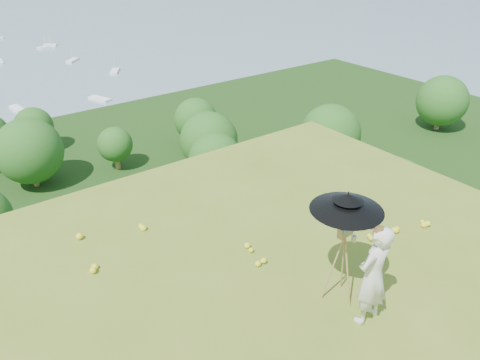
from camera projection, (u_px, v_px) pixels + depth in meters
forest_slope at (32, 336)px, 44.87m from camera, size 140.00×56.00×22.00m
painter at (373, 275)px, 7.00m from camera, size 0.66×0.46×1.74m
field_easel at (342, 260)px, 7.48m from camera, size 0.63×0.63×1.55m
sun_umbrella at (346, 213)px, 7.09m from camera, size 1.31×1.31×0.75m
painter_cap at (381, 230)px, 6.61m from camera, size 0.25×0.28×0.10m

